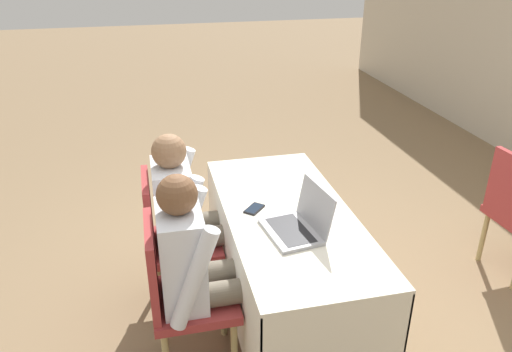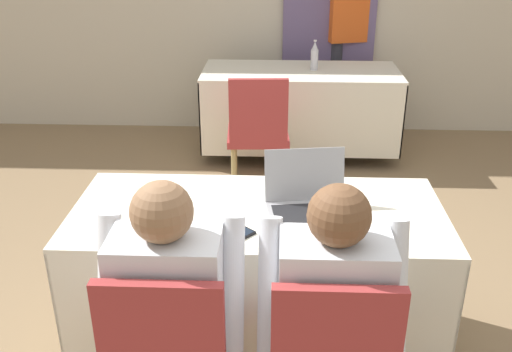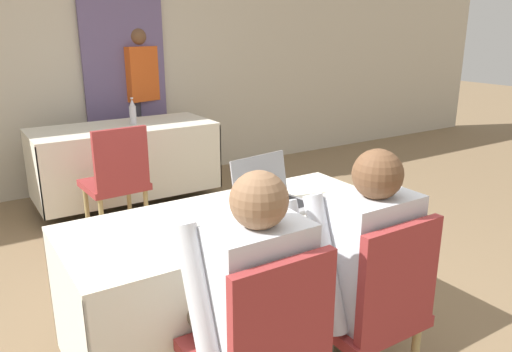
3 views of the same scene
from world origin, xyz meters
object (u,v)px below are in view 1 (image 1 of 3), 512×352
at_px(person_checkered_shirt, 187,212).
at_px(chair_near_left, 171,236).
at_px(laptop, 298,224).
at_px(person_white_shirt, 198,263).
at_px(cell_phone, 254,209).
at_px(chair_near_right, 179,291).

bearing_deg(person_checkered_shirt, chair_near_left, 90.00).
distance_m(laptop, chair_near_left, 0.86).
height_order(chair_near_left, person_white_shirt, person_white_shirt).
xyz_separation_m(cell_phone, chair_near_right, (0.34, -0.48, -0.24)).
bearing_deg(chair_near_right, laptop, -84.89).
height_order(laptop, chair_near_right, laptop).
distance_m(laptop, cell_phone, 0.34).
height_order(cell_phone, person_checkered_shirt, person_checkered_shirt).
bearing_deg(chair_near_right, cell_phone, -54.24).
relative_size(chair_near_right, person_checkered_shirt, 0.78).
height_order(cell_phone, person_white_shirt, person_white_shirt).
bearing_deg(person_checkered_shirt, cell_phone, -118.19).
distance_m(chair_near_left, person_white_shirt, 0.58).
bearing_deg(chair_near_left, person_checkered_shirt, -90.00).
xyz_separation_m(cell_phone, person_checkered_shirt, (-0.20, -0.38, -0.08)).
distance_m(laptop, person_white_shirt, 0.57).
bearing_deg(laptop, chair_near_left, -135.00).
height_order(cell_phone, chair_near_left, chair_near_left).
xyz_separation_m(chair_near_right, person_checkered_shirt, (-0.55, 0.10, 0.16)).
bearing_deg(cell_phone, person_checkered_shirt, -165.75).
distance_m(chair_near_left, person_checkered_shirt, 0.19).
bearing_deg(person_white_shirt, person_checkered_shirt, 0.00).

